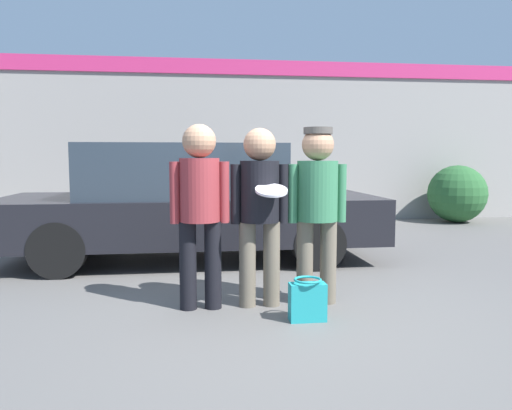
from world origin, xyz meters
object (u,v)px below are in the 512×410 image
object	(u,v)px
person_right	(317,199)
handbag	(308,300)
person_left	(200,201)
parked_car_near	(189,203)
person_middle_with_frisbee	(260,202)
shrub	(457,194)

from	to	relation	value
person_right	handbag	distance (m)	0.94
person_right	handbag	bearing A→B (deg)	-112.47
person_left	person_right	distance (m)	1.06
person_left	person_right	xyz separation A→B (m)	(1.06, 0.02, 0.00)
parked_car_near	handbag	bearing A→B (deg)	-70.12
person_left	person_middle_with_frisbee	xyz separation A→B (m)	(0.53, 0.01, -0.02)
person_right	person_left	bearing A→B (deg)	-178.86
person_right	parked_car_near	xyz separation A→B (m)	(-1.15, 2.18, -0.22)
handbag	parked_car_near	bearing A→B (deg)	109.88
person_left	shrub	distance (m)	7.45
parked_car_near	person_right	bearing A→B (deg)	-62.10
person_middle_with_frisbee	shrub	distance (m)	7.07
person_left	parked_car_near	xyz separation A→B (m)	(-0.10, 2.20, -0.21)
person_middle_with_frisbee	handbag	world-z (taller)	person_middle_with_frisbee
person_right	shrub	bearing A→B (deg)	50.31
person_middle_with_frisbee	parked_car_near	distance (m)	2.28
person_left	handbag	world-z (taller)	person_left
person_left	shrub	size ratio (longest dim) A/B	1.39
shrub	parked_car_near	bearing A→B (deg)	-151.24
person_middle_with_frisbee	parked_car_near	bearing A→B (deg)	105.93
person_right	shrub	distance (m)	6.72
parked_car_near	shrub	distance (m)	6.20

